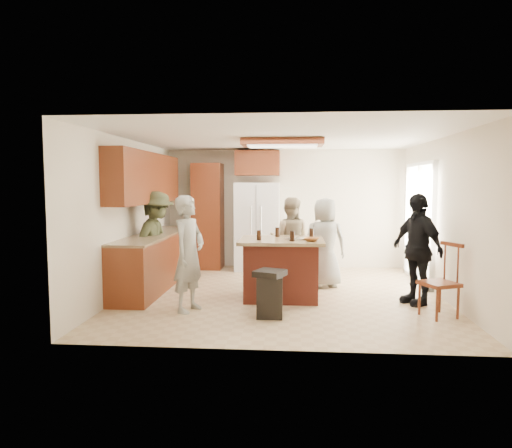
# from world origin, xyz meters

# --- Properties ---
(person_front_left) EXTENTS (0.60, 0.70, 1.62)m
(person_front_left) POSITION_xyz_m (-1.26, -1.06, 0.81)
(person_front_left) COLOR gray
(person_front_left) RESTS_ON ground
(person_behind_left) EXTENTS (0.80, 0.54, 1.54)m
(person_behind_left) POSITION_xyz_m (0.13, 0.95, 0.77)
(person_behind_left) COLOR tan
(person_behind_left) RESTS_ON ground
(person_behind_right) EXTENTS (0.82, 0.61, 1.55)m
(person_behind_right) POSITION_xyz_m (0.72, 0.59, 0.77)
(person_behind_right) COLOR gray
(person_behind_right) RESTS_ON ground
(person_side_right) EXTENTS (0.88, 1.08, 1.64)m
(person_side_right) POSITION_xyz_m (2.00, -0.41, 0.82)
(person_side_right) COLOR black
(person_side_right) RESTS_ON ground
(person_counter) EXTENTS (0.70, 1.15, 1.65)m
(person_counter) POSITION_xyz_m (-2.11, 0.23, 0.83)
(person_counter) COLOR #343821
(person_counter) RESTS_ON ground
(left_cabinetry) EXTENTS (0.64, 3.00, 2.30)m
(left_cabinetry) POSITION_xyz_m (-2.24, 0.40, 0.96)
(left_cabinetry) COLOR maroon
(left_cabinetry) RESTS_ON ground
(back_wall_units) EXTENTS (1.80, 0.60, 2.45)m
(back_wall_units) POSITION_xyz_m (-1.33, 2.20, 1.38)
(back_wall_units) COLOR maroon
(back_wall_units) RESTS_ON ground
(refrigerator) EXTENTS (0.90, 0.76, 1.80)m
(refrigerator) POSITION_xyz_m (-0.55, 2.12, 0.90)
(refrigerator) COLOR white
(refrigerator) RESTS_ON ground
(kitchen_island) EXTENTS (1.28, 1.03, 0.93)m
(kitchen_island) POSITION_xyz_m (0.00, -0.26, 0.47)
(kitchen_island) COLOR maroon
(kitchen_island) RESTS_ON ground
(island_items) EXTENTS (0.96, 0.72, 0.15)m
(island_items) POSITION_xyz_m (0.24, -0.35, 0.97)
(island_items) COLOR silver
(island_items) RESTS_ON kitchen_island
(trash_bin) EXTENTS (0.47, 0.47, 0.63)m
(trash_bin) POSITION_xyz_m (-0.13, -1.26, 0.32)
(trash_bin) COLOR black
(trash_bin) RESTS_ON ground
(spindle_chair) EXTENTS (0.55, 0.55, 0.99)m
(spindle_chair) POSITION_xyz_m (2.14, -1.08, 0.45)
(spindle_chair) COLOR maroon
(spindle_chair) RESTS_ON ground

